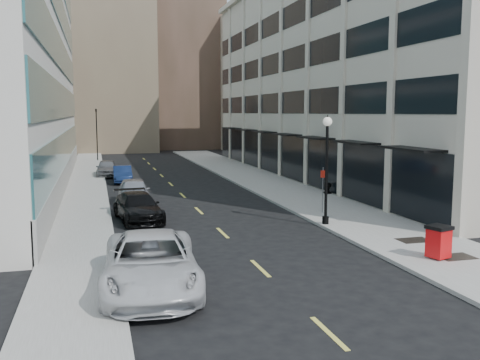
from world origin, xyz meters
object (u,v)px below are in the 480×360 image
urn_planter (328,187)px  lamppost (327,160)px  sign_post (323,184)px  car_silver_sedan (134,191)px  car_black_pickup (138,207)px  traffic_signal (96,112)px  trash_bin (439,241)px  car_white_van (151,263)px  car_grey_sedan (107,168)px  car_blue_sedan (122,174)px

urn_planter → lamppost: bearing=-115.0°
sign_post → urn_planter: bearing=65.9°
car_silver_sedan → sign_post: 11.78m
car_black_pickup → urn_planter: size_ratio=6.56×
car_black_pickup → urn_planter: (13.25, 5.32, -0.12)m
traffic_signal → trash_bin: traffic_signal is taller
car_black_pickup → sign_post: 10.15m
traffic_signal → lamppost: size_ratio=1.28×
car_white_van → car_grey_sedan: (-0.69, 32.01, -0.15)m
car_black_pickup → car_grey_sedan: (-1.15, 20.67, 0.01)m
car_silver_sedan → car_grey_sedan: (-1.31, 15.40, -0.06)m
trash_bin → car_silver_sedan: bearing=104.9°
car_white_van → car_blue_sedan: bearing=93.6°
sign_post → urn_planter: size_ratio=3.27×
car_silver_sedan → lamppost: size_ratio=0.87×
car_white_van → trash_bin: bearing=6.7°
traffic_signal → car_black_pickup: traffic_signal is taller
car_black_pickup → trash_bin: 15.13m
sign_post → car_blue_sedan: bearing=122.9°
car_black_pickup → traffic_signal: bearing=86.3°
car_white_van → urn_planter: bearing=55.1°
trash_bin → traffic_signal: bearing=87.1°
traffic_signal → car_white_van: bearing=-88.3°
traffic_signal → car_silver_sedan: 31.24m
car_blue_sedan → sign_post: (10.05, -17.12, 1.09)m
car_black_pickup → lamppost: bearing=-30.3°
car_white_van → lamppost: lamppost is taller
car_white_van → car_silver_sedan: 16.63m
sign_post → car_grey_sedan: bearing=119.8°
lamppost → car_blue_sedan: bearing=114.1°
car_blue_sedan → sign_post: 19.88m
car_white_van → trash_bin: size_ratio=5.07×
traffic_signal → car_blue_sedan: traffic_signal is taller
car_grey_sedan → sign_post: bearing=-60.2°
car_black_pickup → car_grey_sedan: bearing=86.5°
car_white_van → car_black_pickup: car_white_van is taller
traffic_signal → car_silver_sedan: (2.01, -30.79, -4.91)m
car_silver_sedan → urn_planter: bearing=1.1°
trash_bin → urn_planter: trash_bin is taller
sign_post → urn_planter: 7.23m
car_silver_sedan → trash_bin: car_silver_sedan is taller
car_blue_sedan → urn_planter: 17.06m
car_blue_sedan → lamppost: lamppost is taller
car_white_van → trash_bin: car_white_van is taller
car_white_van → lamppost: size_ratio=1.19×
trash_bin → sign_post: (-0.40, 9.87, 0.93)m
lamppost → sign_post: size_ratio=2.15×
car_blue_sedan → trash_bin: 28.95m
car_grey_sedan → traffic_signal: bearing=95.2°
sign_post → car_silver_sedan: bearing=149.9°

